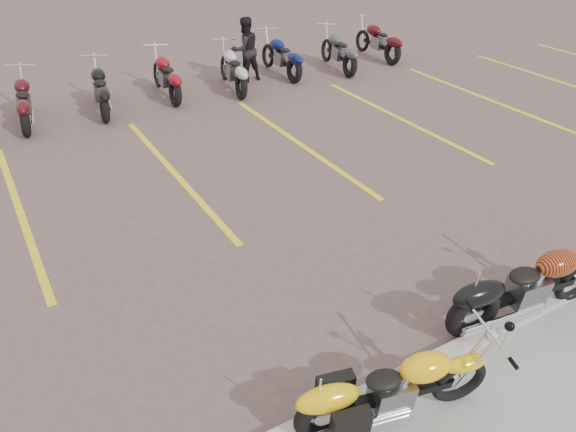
{
  "coord_description": "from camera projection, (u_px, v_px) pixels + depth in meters",
  "views": [
    {
      "loc": [
        -2.89,
        -5.09,
        4.77
      ],
      "look_at": [
        0.43,
        0.57,
        0.75
      ],
      "focal_mm": 35.0,
      "sensor_mm": 36.0,
      "label": 1
    }
  ],
  "objects": [
    {
      "name": "ground",
      "position": [
        282.0,
        292.0,
        7.48
      ],
      "size": [
        100.0,
        100.0,
        0.0
      ],
      "primitive_type": "plane",
      "color": "brown",
      "rests_on": "ground"
    },
    {
      "name": "curb",
      "position": [
        375.0,
        390.0,
        5.98
      ],
      "size": [
        60.0,
        0.18,
        0.12
      ],
      "primitive_type": "cube",
      "color": "#ADAAA3",
      "rests_on": "ground"
    },
    {
      "name": "parking_stripes",
      "position": [
        175.0,
        173.0,
        10.42
      ],
      "size": [
        38.0,
        5.5,
        0.01
      ],
      "primitive_type": null,
      "color": "yellow",
      "rests_on": "ground"
    },
    {
      "name": "yellow_cruiser",
      "position": [
        388.0,
        389.0,
        5.53
      ],
      "size": [
        2.07,
        0.6,
        0.86
      ],
      "rotation": [
        0.12,
        0.0,
        -0.23
      ],
      "color": "black",
      "rests_on": "ground"
    },
    {
      "name": "flame_cruiser",
      "position": [
        523.0,
        288.0,
        6.8
      ],
      "size": [
        2.34,
        0.49,
        0.97
      ],
      "rotation": [
        0.11,
        0.0,
        -0.13
      ],
      "color": "black",
      "rests_on": "ground"
    },
    {
      "name": "person_b",
      "position": [
        245.0,
        49.0,
        14.67
      ],
      "size": [
        0.84,
        0.68,
        1.65
      ],
      "primitive_type": "imported",
      "rotation": [
        0.0,
        0.0,
        3.21
      ],
      "color": "black",
      "rests_on": "ground"
    },
    {
      "name": "bg_bike_row",
      "position": [
        60.0,
        93.0,
        12.59
      ],
      "size": [
        19.04,
        2.07,
        1.1
      ],
      "color": "black",
      "rests_on": "ground"
    }
  ]
}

